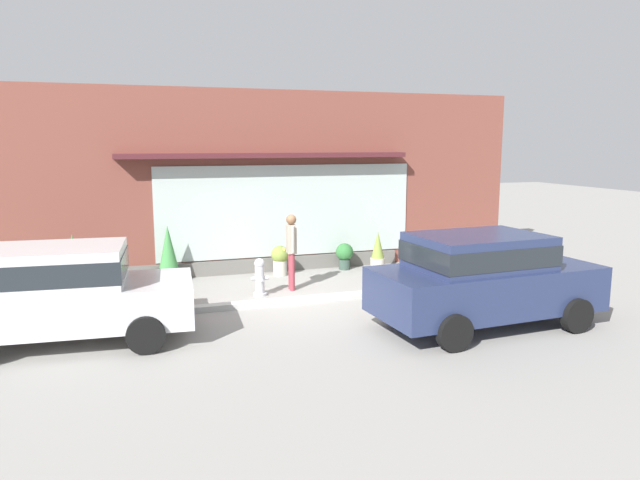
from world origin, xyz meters
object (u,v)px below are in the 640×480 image
Objects in this scene: pedestrian_with_handbag at (291,246)px; parked_car_silver at (63,289)px; fire_hydrant at (260,277)px; potted_plant_window_left at (378,252)px; potted_plant_trailing_edge at (280,259)px; parked_car_navy at (483,276)px; potted_plant_corner_tall at (345,254)px; potted_plant_near_hydrant at (74,265)px; potted_plant_by_entrance at (168,255)px.

pedestrian_with_handbag is 0.42× the size of parked_car_silver.
fire_hydrant is 0.20× the size of parked_car_silver.
pedestrian_with_handbag is 2.97m from potted_plant_window_left.
parked_car_navy is at bearing -65.42° from potted_plant_trailing_edge.
fire_hydrant reaches higher than potted_plant_corner_tall.
fire_hydrant is at bearing 116.10° from pedestrian_with_handbag.
fire_hydrant is 4.17m from potted_plant_near_hydrant.
potted_plant_near_hydrant is at bearing 179.24° from potted_plant_window_left.
parked_car_navy reaches higher than potted_plant_window_left.
parked_car_navy reaches higher than potted_plant_by_entrance.
parked_car_silver reaches higher than potted_plant_corner_tall.
potted_plant_near_hydrant reaches higher than potted_plant_corner_tall.
fire_hydrant is 2.01m from potted_plant_trailing_edge.
fire_hydrant is at bearing -117.58° from potted_plant_trailing_edge.
fire_hydrant is 4.82m from parked_car_navy.
fire_hydrant is 1.19× the size of potted_plant_corner_tall.
potted_plant_window_left is (5.26, -0.39, -0.17)m from potted_plant_by_entrance.
potted_plant_window_left is at bearing -6.64° from potted_plant_trailing_edge.
potted_plant_corner_tall is at bearing 0.67° from potted_plant_by_entrance.
potted_plant_corner_tall is at bearing 3.03° from potted_plant_near_hydrant.
potted_plant_trailing_edge is 4.79m from potted_plant_near_hydrant.
potted_plant_corner_tall is (2.72, 1.93, -0.01)m from fire_hydrant.
potted_plant_by_entrance is (-2.59, 1.58, -0.35)m from pedestrian_with_handbag.
potted_plant_corner_tall is at bearing -43.34° from pedestrian_with_handbag.
fire_hydrant is 1.04m from pedestrian_with_handbag.
potted_plant_window_left reaches higher than fire_hydrant.
pedestrian_with_handbag reaches higher than potted_plant_corner_tall.
parked_car_navy reaches higher than potted_plant_near_hydrant.
potted_plant_near_hydrant is at bearing 157.74° from fire_hydrant.
potted_plant_near_hydrant reaches higher than fire_hydrant.
potted_plant_near_hydrant reaches higher than potted_plant_window_left.
pedestrian_with_handbag is 2.48× the size of potted_plant_corner_tall.
potted_plant_window_left is (2.67, 1.19, -0.51)m from pedestrian_with_handbag.
parked_car_navy is 3.05× the size of potted_plant_by_entrance.
potted_plant_by_entrance reaches higher than potted_plant_window_left.
potted_plant_window_left reaches higher than potted_plant_trailing_edge.
pedestrian_with_handbag is 1.30× the size of potted_plant_near_hydrant.
potted_plant_near_hydrant is at bearing -177.61° from potted_plant_trailing_edge.
potted_plant_by_entrance is at bearing 130.52° from parked_car_navy.
potted_plant_window_left is (7.33, -0.10, -0.14)m from potted_plant_near_hydrant.
parked_car_silver is 5.49× the size of potted_plant_trailing_edge.
pedestrian_with_handbag is 0.41× the size of parked_car_navy.
parked_car_silver reaches higher than potted_plant_window_left.
parked_car_navy reaches higher than potted_plant_corner_tall.
potted_plant_by_entrance reaches higher than fire_hydrant.
fire_hydrant is 1.10× the size of potted_plant_trailing_edge.
potted_plant_corner_tall is 6.59m from potted_plant_near_hydrant.
potted_plant_by_entrance reaches higher than potted_plant_corner_tall.
potted_plant_near_hydrant is (-7.18, 5.03, -0.32)m from parked_car_navy.
parked_car_silver reaches higher than potted_plant_trailing_edge.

